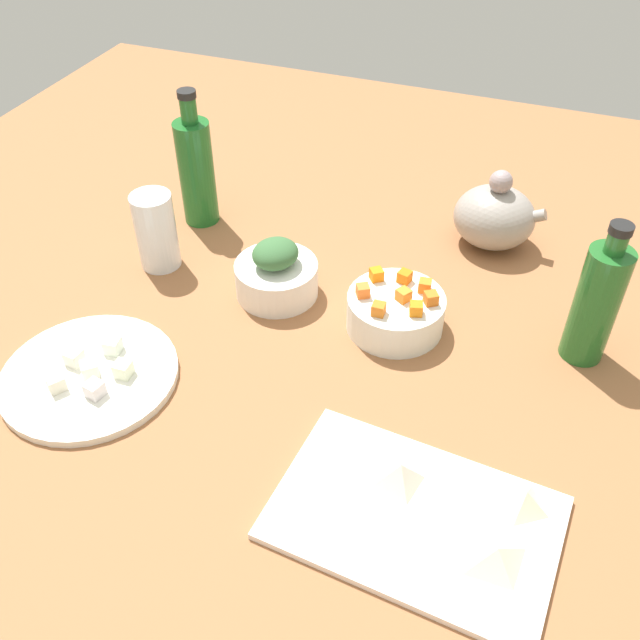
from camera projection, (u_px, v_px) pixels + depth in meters
tabletop at (320, 353)px, 104.58cm from camera, size 190.00×190.00×3.00cm
cutting_board at (414, 518)px, 81.14cm from camera, size 33.79×23.25×1.00cm
plate_tofu at (89, 376)px, 98.11cm from camera, size 24.54×24.54×1.20cm
bowl_greens at (277, 279)px, 111.01cm from camera, size 13.05×13.05×5.59cm
bowl_carrots at (395, 312)px, 104.95cm from camera, size 14.54×14.54×5.59cm
teapot at (495, 216)px, 119.62cm from camera, size 15.41×12.77×14.05cm
bottle_0 at (596, 303)px, 96.12cm from camera, size 6.12×6.12×22.19cm
bottle_1 at (196, 170)px, 122.29cm from camera, size 6.22×6.22×24.37cm
drinking_glass_0 at (156, 231)px, 114.43cm from camera, size 6.65×6.65×13.11cm
carrot_cube_0 at (379, 309)px, 99.80cm from camera, size 1.85×1.85×1.80cm
carrot_cube_1 at (425, 286)px, 103.79cm from camera, size 2.00×2.00×1.80cm
carrot_cube_2 at (363, 291)px, 102.90cm from camera, size 2.47×2.47×1.80cm
carrot_cube_3 at (405, 277)px, 105.43cm from camera, size 2.19×2.19×1.80cm
carrot_cube_4 at (431, 298)px, 101.60cm from camera, size 2.50×2.50×1.80cm
carrot_cube_5 at (376, 274)px, 105.83cm from camera, size 2.53×2.53×1.80cm
carrot_cube_6 at (416, 309)px, 99.85cm from camera, size 2.24×2.24×1.80cm
carrot_cube_7 at (404, 295)px, 102.17cm from camera, size 2.47×2.47×1.80cm
chopped_greens_mound at (275, 254)px, 107.77cm from camera, size 9.42×9.69×4.21cm
tofu_cube_0 at (74, 357)px, 98.41cm from camera, size 2.42×2.42×2.20cm
tofu_cube_1 at (56, 383)px, 94.73cm from camera, size 3.05×3.05×2.20cm
tofu_cube_2 at (113, 346)px, 100.21cm from camera, size 2.48×2.48×2.20cm
tofu_cube_3 at (95, 389)px, 93.85cm from camera, size 2.60×2.60×2.20cm
tofu_cube_4 at (123, 369)px, 96.67cm from camera, size 2.32×2.32×2.20cm
tofu_cube_5 at (90, 369)px, 96.68cm from camera, size 3.11×3.11×2.20cm
dumpling_0 at (496, 555)px, 75.61cm from camera, size 7.84×7.81×2.60cm
dumpling_1 at (525, 499)px, 80.90cm from camera, size 5.28×5.49×2.67cm
dumpling_2 at (400, 473)px, 83.37cm from camera, size 6.43×6.59×3.07cm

